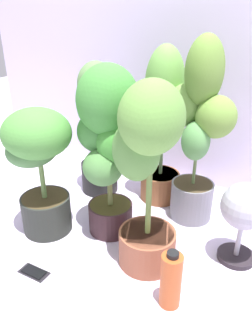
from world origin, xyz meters
The scene contains 11 objects.
ground_plane centered at (0.00, 0.00, 0.00)m, with size 8.00×8.00×0.00m, color silver.
mylar_back_wall centered at (0.00, 0.86, 1.00)m, with size 3.20×0.01×2.00m, color silver.
potted_plant_back_center centered at (0.04, 0.52, 0.54)m, with size 0.38×0.33×0.94m.
potted_plant_back_left centered at (-0.33, 0.41, 0.47)m, with size 0.34×0.27×0.84m.
potted_plant_front_left centered at (-0.34, -0.09, 0.42)m, with size 0.42×0.39×0.69m.
potted_plant_center centered at (-0.03, 0.07, 0.54)m, with size 0.40×0.40×0.89m.
potted_plant_back_right centered at (0.31, 0.41, 0.54)m, with size 0.42×0.31×1.01m.
potted_plant_front_right centered at (0.25, -0.05, 0.51)m, with size 0.36×0.35×0.88m.
cell_phone centered at (-0.15, -0.39, 0.00)m, with size 0.15×0.07×0.01m.
floor_fan centered at (0.63, 0.18, 0.28)m, with size 0.31×0.31×0.41m.
nutrient_bottle centered at (0.46, -0.23, 0.13)m, with size 0.09×0.09×0.27m.
Camera 1 is at (0.81, -1.18, 1.12)m, focal length 35.30 mm.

